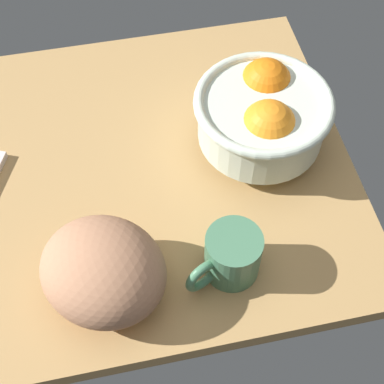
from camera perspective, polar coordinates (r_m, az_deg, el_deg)
ground_plane at (r=89.99cm, az=-6.57°, el=1.57°), size 71.03×59.83×3.00cm
fruit_bowl at (r=86.77cm, az=7.42°, el=7.76°), size 20.85×20.85×12.29cm
bread_loaf at (r=73.99cm, az=-8.58°, el=-7.80°), size 22.48×22.30×11.23cm
mug at (r=76.23cm, az=4.20°, el=-6.40°), size 11.12×7.75×7.85cm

